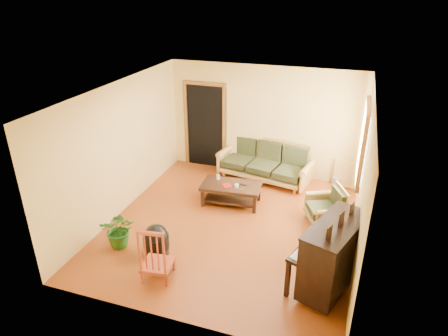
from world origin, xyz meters
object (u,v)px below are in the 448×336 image
(coffee_table, at_px, (231,194))
(red_chair, at_px, (157,252))
(potted_plant, at_px, (120,229))
(footstool, at_px, (156,243))
(piano, at_px, (333,257))
(armchair, at_px, (325,206))
(sofa, at_px, (264,162))
(ceramic_crock, at_px, (336,182))

(coffee_table, xyz_separation_m, red_chair, (-0.39, -2.58, 0.26))
(red_chair, xyz_separation_m, potted_plant, (-1.00, 0.54, -0.15))
(potted_plant, bearing_deg, footstool, -0.71)
(coffee_table, xyz_separation_m, piano, (2.19, -1.97, 0.35))
(red_chair, bearing_deg, piano, 5.26)
(coffee_table, distance_m, piano, 2.97)
(armchair, bearing_deg, red_chair, -158.22)
(potted_plant, bearing_deg, coffee_table, 55.60)
(footstool, bearing_deg, sofa, 72.17)
(sofa, height_order, ceramic_crock, sofa)
(potted_plant, bearing_deg, armchair, 29.75)
(armchair, height_order, red_chair, red_chair)
(sofa, xyz_separation_m, footstool, (-1.08, -3.35, -0.25))
(coffee_table, relative_size, piano, 0.94)
(red_chair, bearing_deg, sofa, 70.65)
(sofa, xyz_separation_m, piano, (1.80, -3.27, 0.11))
(sofa, height_order, armchair, sofa)
(footstool, distance_m, ceramic_crock, 4.47)
(piano, height_order, potted_plant, piano)
(armchair, xyz_separation_m, potted_plant, (-3.32, -1.89, -0.04))
(footstool, xyz_separation_m, ceramic_crock, (2.73, 3.54, -0.10))
(sofa, bearing_deg, footstool, -97.20)
(armchair, relative_size, ceramic_crock, 3.39)
(coffee_table, height_order, footstool, coffee_table)
(potted_plant, bearing_deg, sofa, 61.89)
(sofa, relative_size, armchair, 2.85)
(sofa, distance_m, ceramic_crock, 1.70)
(coffee_table, height_order, armchair, armchair)
(sofa, bearing_deg, ceramic_crock, 17.24)
(armchair, relative_size, footstool, 1.70)
(footstool, height_order, potted_plant, potted_plant)
(piano, relative_size, potted_plant, 1.93)
(red_chair, distance_m, ceramic_crock, 4.76)
(footstool, relative_size, red_chair, 0.46)
(coffee_table, distance_m, armchair, 1.93)
(coffee_table, xyz_separation_m, armchair, (1.92, -0.14, 0.15))
(red_chair, xyz_separation_m, ceramic_crock, (2.43, 4.07, -0.37))
(armchair, relative_size, red_chair, 0.78)
(sofa, bearing_deg, red_chair, -90.74)
(armchair, relative_size, potted_plant, 1.12)
(footstool, height_order, ceramic_crock, footstool)
(armchair, height_order, ceramic_crock, armchair)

